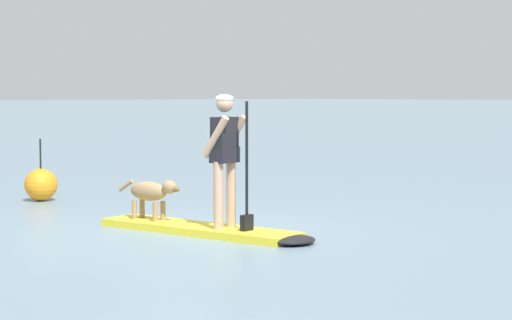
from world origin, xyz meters
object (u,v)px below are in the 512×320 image
(person_paddler, at_px, (226,151))
(marker_buoy, at_px, (41,185))
(paddleboard, at_px, (212,230))
(dog, at_px, (151,192))

(person_paddler, distance_m, marker_buoy, 5.01)
(paddleboard, xyz_separation_m, dog, (-1.03, -0.22, 0.42))
(dog, bearing_deg, marker_buoy, 175.03)
(person_paddler, bearing_deg, paddleboard, -167.76)
(dog, bearing_deg, person_paddler, 12.24)
(marker_buoy, bearing_deg, dog, -4.97)
(person_paddler, relative_size, marker_buoy, 1.62)
(marker_buoy, bearing_deg, paddleboard, -1.19)
(person_paddler, distance_m, dog, 1.42)
(paddleboard, bearing_deg, person_paddler, 12.24)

